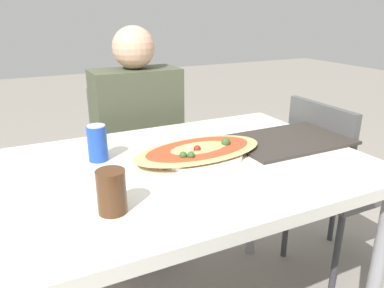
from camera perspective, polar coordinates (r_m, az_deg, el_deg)
name	(u,v)px	position (r m, az deg, el deg)	size (l,w,h in m)	color
dining_table	(183,184)	(1.29, -1.33, -6.11)	(1.25, 0.86, 0.78)	silver
chair_far_seated	(134,158)	(2.04, -8.88, -2.17)	(0.40, 0.40, 0.88)	#4C4C4C
chair_side_right	(333,179)	(1.89, 20.63, -4.98)	(0.40, 0.40, 0.88)	#4C4C4C
person_seated	(138,129)	(1.87, -8.16, 2.29)	(0.42, 0.24, 1.20)	#2D2D38
pizza_main	(199,151)	(1.31, 1.06, -1.09)	(0.50, 0.31, 0.06)	white
soda_can	(97,143)	(1.31, -14.22, 0.14)	(0.07, 0.07, 0.12)	#1E47B2
drink_glass	(112,192)	(0.97, -12.16, -7.12)	(0.07, 0.07, 0.11)	#4C2D19
serving_tray	(289,140)	(1.51, 14.53, 0.59)	(0.46, 0.30, 0.01)	#332D28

